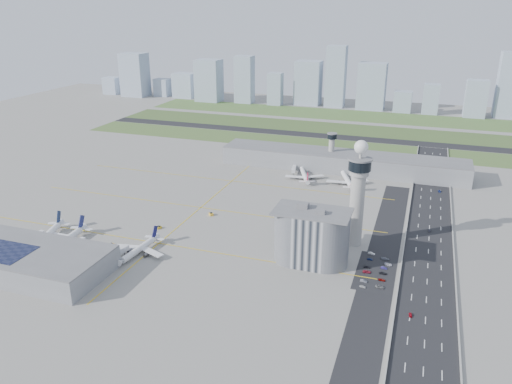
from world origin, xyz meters
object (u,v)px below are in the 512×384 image
(tug_0, at_px, (84,228))
(tug_1, at_px, (111,245))
(secondary_tower, at_px, (331,148))
(control_tower, at_px, (358,190))
(airplane_near_a, at_px, (46,232))
(car_lot_8, at_px, (383,273))
(car_lot_3, at_px, (367,267))
(car_lot_4, at_px, (370,259))
(car_lot_9, at_px, (384,268))
(car_lot_10, at_px, (388,264))
(car_hw_0, at_px, (410,315))
(car_lot_1, at_px, (364,281))
(airplane_far_a, at_px, (305,173))
(car_lot_7, at_px, (382,280))
(jet_bridge_near_2, at_px, (110,259))
(jet_bridge_far_1, at_px, (352,174))
(jet_bridge_near_1, at_px, (66,251))
(car_lot_11, at_px, (385,259))
(tug_5, at_px, (356,186))
(car_lot_0, at_px, (363,287))
(airplane_near_b, at_px, (63,237))
(tug_2, at_px, (159,227))
(jet_bridge_far_0, at_px, (295,168))
(airplane_near_c, at_px, (138,246))
(car_lot_5, at_px, (371,253))
(tug_3, at_px, (211,214))
(jet_bridge_near_0, at_px, (24,243))
(car_hw_2, at_px, (440,191))
(airplane_far_b, at_px, (348,177))
(admin_building, at_px, (311,237))
(car_hw_1, at_px, (429,230))
(car_lot_2, at_px, (367,272))
(tug_4, at_px, (306,179))

(tug_0, xyz_separation_m, tug_1, (30.78, -14.60, 0.09))
(secondary_tower, bearing_deg, control_tower, -73.52)
(airplane_near_a, bearing_deg, car_lot_8, 81.87)
(car_lot_3, height_order, car_lot_4, car_lot_3)
(car_lot_9, bearing_deg, car_lot_4, 55.98)
(car_lot_10, bearing_deg, car_hw_0, -153.33)
(secondary_tower, relative_size, car_lot_1, 8.63)
(airplane_far_a, bearing_deg, car_lot_7, -173.42)
(jet_bridge_near_2, bearing_deg, jet_bridge_far_1, -18.55)
(jet_bridge_near_1, relative_size, car_lot_3, 3.64)
(car_lot_9, xyz_separation_m, car_lot_11, (-0.23, 10.81, 0.08))
(airplane_far_a, bearing_deg, jet_bridge_near_2, 137.54)
(jet_bridge_far_1, xyz_separation_m, car_lot_7, (40.47, -162.73, -2.31))
(jet_bridge_far_1, xyz_separation_m, car_lot_11, (40.02, -138.63, -2.20))
(car_lot_4, bearing_deg, car_lot_9, -131.99)
(airplane_far_a, xyz_separation_m, tug_5, (43.98, -7.14, -4.53))
(tug_1, distance_m, car_lot_0, 148.82)
(secondary_tower, distance_m, jet_bridge_far_1, 32.60)
(airplane_near_b, xyz_separation_m, tug_2, (40.54, 41.21, -5.16))
(tug_2, bearing_deg, jet_bridge_far_0, 94.03)
(car_lot_3, distance_m, car_hw_0, 46.46)
(airplane_near_c, bearing_deg, airplane_far_a, 164.97)
(car_lot_5, bearing_deg, tug_3, 86.86)
(tug_0, bearing_deg, car_lot_11, -9.38)
(jet_bridge_near_0, distance_m, car_hw_2, 295.31)
(car_lot_4, bearing_deg, car_lot_5, -0.33)
(airplane_far_b, height_order, jet_bridge_near_0, airplane_far_b)
(jet_bridge_near_1, relative_size, jet_bridge_far_0, 1.00)
(admin_building, xyz_separation_m, car_hw_1, (62.98, 63.35, -14.68))
(airplane_far_a, bearing_deg, admin_building, 173.72)
(secondary_tower, distance_m, car_lot_2, 183.81)
(secondary_tower, distance_m, car_lot_0, 198.97)
(airplane_near_a, relative_size, car_lot_9, 12.26)
(airplane_near_a, relative_size, jet_bridge_far_1, 3.01)
(car_hw_0, bearing_deg, airplane_near_a, 170.29)
(jet_bridge_near_1, height_order, car_hw_1, jet_bridge_near_1)
(car_hw_1, bearing_deg, tug_3, -166.36)
(car_lot_3, xyz_separation_m, car_hw_2, (37.78, 138.25, 0.02))
(jet_bridge_near_2, xyz_separation_m, tug_3, (25.65, 80.72, -1.81))
(jet_bridge_far_0, bearing_deg, car_lot_8, 20.11)
(car_lot_1, height_order, car_hw_1, car_hw_1)
(control_tower, bearing_deg, car_hw_2, 66.06)
(jet_bridge_near_1, height_order, tug_4, jet_bridge_near_1)
(jet_bridge_near_1, bearing_deg, tug_2, -23.05)
(secondary_tower, bearing_deg, jet_bridge_far_0, -147.26)
(car_lot_3, bearing_deg, car_hw_2, -22.55)
(car_lot_9, bearing_deg, control_tower, 46.56)
(car_lot_10, distance_m, car_hw_0, 48.32)
(car_lot_3, bearing_deg, tug_0, 85.47)
(jet_bridge_far_0, relative_size, tug_4, 4.59)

